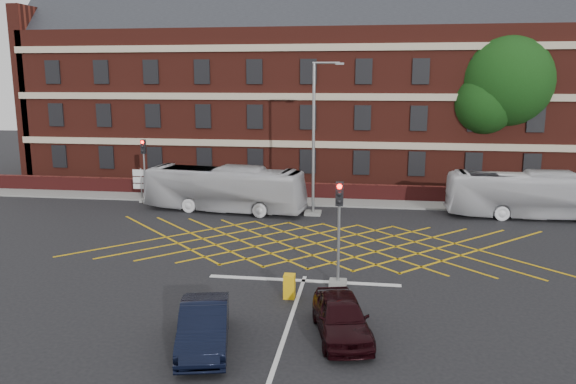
# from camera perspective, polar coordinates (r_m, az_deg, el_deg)

# --- Properties ---
(ground) EXTENTS (120.00, 120.00, 0.00)m
(ground) POSITION_cam_1_polar(r_m,az_deg,el_deg) (26.90, 2.47, -6.45)
(ground) COLOR black
(ground) RESTS_ON ground
(victorian_building) EXTENTS (51.00, 12.17, 20.40)m
(victorian_building) POSITION_cam_1_polar(r_m,az_deg,el_deg) (47.55, 5.63, 10.82)
(victorian_building) COLOR #511C14
(victorian_building) RESTS_ON ground
(boundary_wall) EXTENTS (56.00, 0.50, 1.10)m
(boundary_wall) POSITION_cam_1_polar(r_m,az_deg,el_deg) (39.33, 4.43, 0.06)
(boundary_wall) COLOR #531716
(boundary_wall) RESTS_ON ground
(far_pavement) EXTENTS (60.00, 3.00, 0.12)m
(far_pavement) POSITION_cam_1_polar(r_m,az_deg,el_deg) (38.45, 4.31, -0.94)
(far_pavement) COLOR slate
(far_pavement) RESTS_ON ground
(box_junction_hatching) EXTENTS (8.22, 8.22, 0.02)m
(box_junction_hatching) POSITION_cam_1_polar(r_m,az_deg,el_deg) (28.80, 2.88, -5.23)
(box_junction_hatching) COLOR #CC990C
(box_junction_hatching) RESTS_ON ground
(stop_line) EXTENTS (8.00, 0.30, 0.02)m
(stop_line) POSITION_cam_1_polar(r_m,az_deg,el_deg) (23.61, 1.59, -8.99)
(stop_line) COLOR silver
(stop_line) RESTS_ON ground
(centre_line) EXTENTS (0.15, 14.00, 0.02)m
(centre_line) POSITION_cam_1_polar(r_m,az_deg,el_deg) (17.71, -1.00, -16.24)
(centre_line) COLOR silver
(centre_line) RESTS_ON ground
(bus_left) EXTENTS (10.55, 3.84, 2.87)m
(bus_left) POSITION_cam_1_polar(r_m,az_deg,el_deg) (35.71, -6.47, 0.32)
(bus_left) COLOR silver
(bus_left) RESTS_ON ground
(bus_right) EXTENTS (10.14, 2.39, 2.82)m
(bus_right) POSITION_cam_1_polar(r_m,az_deg,el_deg) (36.83, 23.64, -0.27)
(bus_right) COLOR silver
(bus_right) RESTS_ON ground
(car_navy) EXTENTS (2.39, 4.43, 1.39)m
(car_navy) POSITION_cam_1_polar(r_m,az_deg,el_deg) (18.11, -8.54, -13.31)
(car_navy) COLOR black
(car_navy) RESTS_ON ground
(car_maroon) EXTENTS (2.46, 4.26, 1.36)m
(car_maroon) POSITION_cam_1_polar(r_m,az_deg,el_deg) (18.67, 5.45, -12.49)
(car_maroon) COLOR black
(car_maroon) RESTS_ON ground
(deciduous_tree) EXTENTS (7.26, 6.81, 11.52)m
(deciduous_tree) POSITION_cam_1_polar(r_m,az_deg,el_deg) (43.86, 21.09, 9.80)
(deciduous_tree) COLOR black
(deciduous_tree) RESTS_ON ground
(traffic_light_near) EXTENTS (0.70, 0.70, 4.27)m
(traffic_light_near) POSITION_cam_1_polar(r_m,az_deg,el_deg) (22.65, 5.16, -5.25)
(traffic_light_near) COLOR slate
(traffic_light_near) RESTS_ON ground
(traffic_light_far) EXTENTS (0.70, 0.70, 4.27)m
(traffic_light_far) POSITION_cam_1_polar(r_m,az_deg,el_deg) (39.28, -14.34, 1.53)
(traffic_light_far) COLOR slate
(traffic_light_far) RESTS_ON ground
(street_lamp) EXTENTS (2.25, 1.00, 9.25)m
(street_lamp) POSITION_cam_1_polar(r_m,az_deg,el_deg) (34.26, 2.70, 2.92)
(street_lamp) COLOR slate
(street_lamp) RESTS_ON ground
(direction_signs) EXTENTS (1.10, 0.16, 2.20)m
(direction_signs) POSITION_cam_1_polar(r_m,az_deg,el_deg) (40.18, -14.73, 1.16)
(direction_signs) COLOR gray
(direction_signs) RESTS_ON ground
(utility_cabinet) EXTENTS (0.42, 0.41, 0.94)m
(utility_cabinet) POSITION_cam_1_polar(r_m,az_deg,el_deg) (21.70, 0.13, -9.55)
(utility_cabinet) COLOR #ECB10D
(utility_cabinet) RESTS_ON ground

